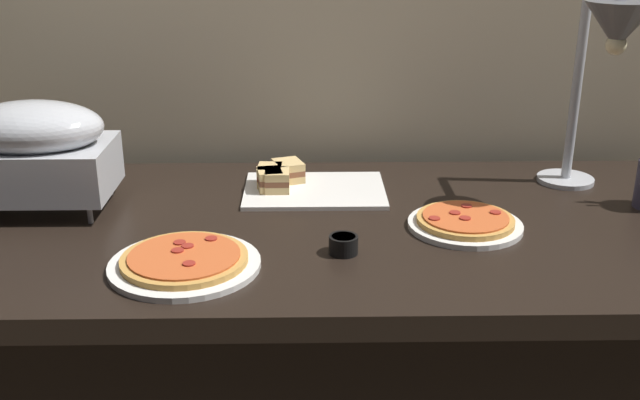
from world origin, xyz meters
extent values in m
cube|color=black|center=(0.00, 0.00, 0.73)|extent=(1.90, 0.84, 0.05)
cube|color=black|center=(0.00, 0.00, 0.35)|extent=(1.75, 0.74, 0.71)
cylinder|color=#B7BABF|center=(-0.55, 0.00, 0.78)|extent=(0.01, 0.01, 0.04)
cylinder|color=#B7BABF|center=(-0.82, 0.18, 0.78)|extent=(0.01, 0.01, 0.04)
cylinder|color=#B7BABF|center=(-0.55, 0.18, 0.78)|extent=(0.01, 0.01, 0.04)
cube|color=#B7BABF|center=(-0.69, 0.09, 0.86)|extent=(0.33, 0.23, 0.11)
ellipsoid|color=#B7BABF|center=(-0.69, 0.09, 0.95)|extent=(0.31, 0.21, 0.12)
cylinder|color=#B7BABF|center=(0.57, 0.25, 0.77)|extent=(0.14, 0.14, 0.01)
cylinder|color=#B7BABF|center=(0.57, 0.25, 1.00)|extent=(0.02, 0.02, 0.45)
cone|color=#595B60|center=(0.57, 0.06, 1.17)|extent=(0.15, 0.15, 0.10)
sphere|color=#F9EAB2|center=(0.57, 0.06, 1.13)|extent=(0.04, 0.04, 0.04)
cylinder|color=white|center=(-0.31, -0.23, 0.77)|extent=(0.29, 0.29, 0.01)
cylinder|color=#C68E42|center=(-0.31, -0.23, 0.78)|extent=(0.24, 0.24, 0.01)
cylinder|color=#C65628|center=(-0.31, -0.23, 0.79)|extent=(0.21, 0.21, 0.00)
cylinder|color=maroon|center=(-0.31, -0.19, 0.79)|extent=(0.02, 0.02, 0.00)
cylinder|color=maroon|center=(-0.33, -0.18, 0.79)|extent=(0.02, 0.02, 0.00)
cylinder|color=maroon|center=(-0.27, -0.16, 0.79)|extent=(0.02, 0.02, 0.00)
cylinder|color=maroon|center=(-0.33, -0.21, 0.79)|extent=(0.02, 0.02, 0.00)
cylinder|color=maroon|center=(-0.30, -0.27, 0.79)|extent=(0.02, 0.02, 0.00)
cylinder|color=white|center=(0.26, -0.04, 0.77)|extent=(0.25, 0.25, 0.01)
cylinder|color=#C68E42|center=(0.26, -0.04, 0.78)|extent=(0.21, 0.21, 0.01)
cylinder|color=#C65628|center=(0.26, -0.04, 0.79)|extent=(0.18, 0.18, 0.00)
cylinder|color=maroon|center=(0.19, -0.06, 0.79)|extent=(0.02, 0.02, 0.00)
cylinder|color=maroon|center=(0.33, -0.03, 0.79)|extent=(0.02, 0.02, 0.00)
cylinder|color=maroon|center=(0.27, 0.01, 0.79)|extent=(0.02, 0.02, 0.00)
cylinder|color=maroon|center=(0.25, -0.06, 0.79)|extent=(0.02, 0.02, 0.00)
cylinder|color=maroon|center=(0.24, -0.03, 0.79)|extent=(0.02, 0.02, 0.00)
cube|color=white|center=(-0.06, 0.18, 0.77)|extent=(0.34, 0.25, 0.01)
cube|color=tan|center=(-0.17, 0.21, 0.78)|extent=(0.06, 0.07, 0.02)
cube|color=brown|center=(-0.17, 0.21, 0.80)|extent=(0.06, 0.07, 0.01)
cube|color=tan|center=(-0.17, 0.21, 0.81)|extent=(0.06, 0.07, 0.02)
cube|color=tan|center=(-0.15, 0.17, 0.78)|extent=(0.06, 0.07, 0.02)
cube|color=brown|center=(-0.15, 0.17, 0.80)|extent=(0.06, 0.07, 0.01)
cube|color=tan|center=(-0.15, 0.17, 0.81)|extent=(0.06, 0.07, 0.02)
cube|color=tan|center=(-0.13, 0.24, 0.78)|extent=(0.09, 0.09, 0.02)
cube|color=brown|center=(-0.13, 0.24, 0.80)|extent=(0.09, 0.09, 0.01)
cube|color=tan|center=(-0.13, 0.24, 0.81)|extent=(0.09, 0.09, 0.02)
cube|color=tan|center=(-0.17, 0.18, 0.78)|extent=(0.07, 0.07, 0.02)
cube|color=brown|center=(-0.17, 0.18, 0.80)|extent=(0.07, 0.07, 0.01)
cube|color=tan|center=(-0.17, 0.18, 0.81)|extent=(0.07, 0.07, 0.02)
cylinder|color=black|center=(-0.01, -0.17, 0.78)|extent=(0.06, 0.06, 0.04)
cylinder|color=#562D14|center=(-0.01, -0.17, 0.79)|extent=(0.05, 0.05, 0.01)
camera|label=1|loc=(-0.08, -1.52, 1.39)|focal=41.88mm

